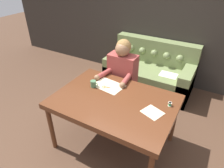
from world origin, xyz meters
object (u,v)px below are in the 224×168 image
object	(u,v)px
couch	(150,72)
mug	(94,84)
person	(122,78)
thread_spool	(170,104)
dining_table	(114,104)
scissors	(108,87)

from	to	relation	value
couch	mug	bearing A→B (deg)	-99.30
person	thread_spool	bearing A→B (deg)	-28.18
dining_table	scissors	world-z (taller)	scissors
person	thread_spool	size ratio (longest dim) A/B	28.11
couch	person	bearing A→B (deg)	-96.43
thread_spool	dining_table	bearing A→B (deg)	-161.08
dining_table	mug	bearing A→B (deg)	163.11
person	thread_spool	xyz separation A→B (m)	(0.85, -0.46, 0.13)
scissors	thread_spool	xyz separation A→B (m)	(0.82, 0.02, 0.02)
couch	person	world-z (taller)	person
dining_table	couch	world-z (taller)	couch
scissors	person	bearing A→B (deg)	94.00
scissors	couch	bearing A→B (deg)	86.94
person	scissors	size ratio (longest dim) A/B	5.14
mug	thread_spool	distance (m)	1.00
person	scissors	bearing A→B (deg)	-86.00
person	mug	size ratio (longest dim) A/B	11.19
dining_table	mug	size ratio (longest dim) A/B	12.97
scissors	mug	world-z (taller)	mug
couch	scissors	xyz separation A→B (m)	(-0.08, -1.48, 0.44)
dining_table	mug	world-z (taller)	mug
thread_spool	scissors	bearing A→B (deg)	-178.29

